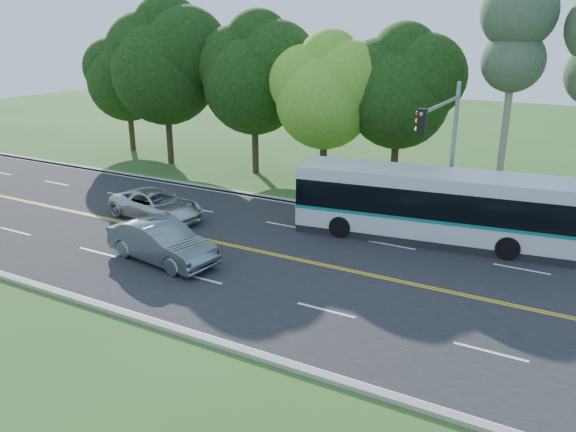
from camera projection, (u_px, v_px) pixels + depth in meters
The scene contains 12 objects.
ground at pixel (257, 251), 24.69m from camera, with size 120.00×120.00×0.00m, color #28541C.
road at pixel (257, 251), 24.69m from camera, with size 60.00×14.00×0.02m, color black.
curb_north at pixel (326, 206), 30.61m from camera, with size 60.00×0.30×0.15m, color gray.
curb_south at pixel (144, 320), 18.73m from camera, with size 60.00×0.30×0.15m, color gray.
grass_verge at pixel (339, 198), 32.15m from camera, with size 60.00×4.00×0.10m, color #28541C.
lane_markings at pixel (255, 250), 24.73m from camera, with size 57.60×13.82×0.00m.
tree_row at pixel (287, 71), 34.96m from camera, with size 44.70×9.10×13.84m.
bougainvillea_hedge at pixel (465, 210), 27.96m from camera, with size 9.50×2.25×1.50m.
traffic_signal at pixel (444, 139), 24.73m from camera, with size 0.42×6.10×7.00m.
transit_bus at pixel (431, 207), 25.53m from camera, with size 12.46×4.20×3.20m.
sedan at pixel (162, 242), 23.35m from camera, with size 1.79×5.14×1.69m, color slate.
suv at pixel (156, 205), 28.61m from camera, with size 2.43×5.27×1.46m, color #B7B9BB.
Camera 1 is at (12.22, -19.41, 9.36)m, focal length 35.00 mm.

